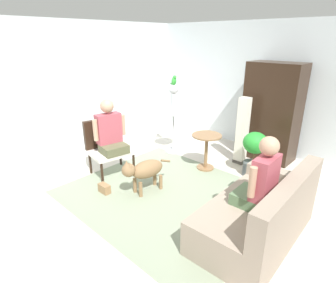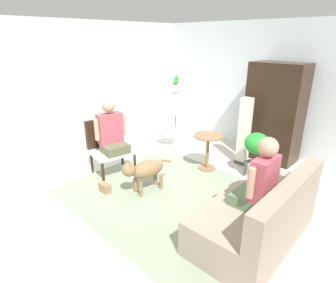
# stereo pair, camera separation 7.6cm
# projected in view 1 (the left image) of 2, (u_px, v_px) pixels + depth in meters

# --- Properties ---
(ground_plane) EXTENTS (6.54, 6.54, 0.00)m
(ground_plane) POSITION_uv_depth(u_px,v_px,m) (170.00, 193.00, 4.34)
(ground_plane) COLOR beige
(back_wall) EXTENTS (5.81, 0.12, 2.62)m
(back_wall) POSITION_uv_depth(u_px,v_px,m) (260.00, 87.00, 5.78)
(back_wall) COLOR silver
(back_wall) RESTS_ON ground
(left_wall) EXTENTS (0.12, 6.05, 2.62)m
(left_wall) POSITION_uv_depth(u_px,v_px,m) (86.00, 87.00, 5.79)
(left_wall) COLOR silver
(left_wall) RESTS_ON ground
(area_rug) EXTENTS (3.01, 2.55, 0.01)m
(area_rug) POSITION_uv_depth(u_px,v_px,m) (170.00, 195.00, 4.28)
(area_rug) COLOR gray
(area_rug) RESTS_ON ground
(couch) EXTENTS (0.95, 1.71, 0.89)m
(couch) POSITION_uv_depth(u_px,v_px,m) (260.00, 216.00, 3.29)
(couch) COLOR gray
(couch) RESTS_ON ground
(armchair) EXTENTS (0.71, 0.79, 0.96)m
(armchair) POSITION_uv_depth(u_px,v_px,m) (107.00, 143.00, 4.86)
(armchair) COLOR black
(armchair) RESTS_ON ground
(person_on_couch) EXTENTS (0.43, 0.56, 0.87)m
(person_on_couch) POSITION_uv_depth(u_px,v_px,m) (261.00, 179.00, 3.13)
(person_on_couch) COLOR #577650
(person_on_armchair) EXTENTS (0.49, 0.57, 0.89)m
(person_on_armchair) POSITION_uv_depth(u_px,v_px,m) (110.00, 131.00, 4.66)
(person_on_armchair) COLOR #5C5E41
(round_end_table) EXTENTS (0.53, 0.53, 0.66)m
(round_end_table) POSITION_uv_depth(u_px,v_px,m) (206.00, 147.00, 5.01)
(round_end_table) COLOR olive
(round_end_table) RESTS_ON ground
(dog) EXTENTS (0.36, 0.87, 0.59)m
(dog) POSITION_uv_depth(u_px,v_px,m) (144.00, 170.00, 4.25)
(dog) COLOR olive
(dog) RESTS_ON ground
(bird_cage_stand) EXTENTS (0.45, 0.45, 1.41)m
(bird_cage_stand) POSITION_uv_depth(u_px,v_px,m) (173.00, 115.00, 5.66)
(bird_cage_stand) COLOR silver
(bird_cage_stand) RESTS_ON ground
(parrot) EXTENTS (0.17, 0.10, 0.19)m
(parrot) POSITION_uv_depth(u_px,v_px,m) (174.00, 80.00, 5.41)
(parrot) COLOR green
(parrot) RESTS_ON bird_cage_stand
(potted_plant) EXTENTS (0.41, 0.41, 0.80)m
(potted_plant) POSITION_uv_depth(u_px,v_px,m) (254.00, 151.00, 4.74)
(potted_plant) COLOR #4C5156
(potted_plant) RESTS_ON ground
(column_lamp) EXTENTS (0.20, 0.20, 1.28)m
(column_lamp) POSITION_uv_depth(u_px,v_px,m) (242.00, 132.00, 5.19)
(column_lamp) COLOR #4C4742
(column_lamp) RESTS_ON ground
(armoire_cabinet) EXTENTS (0.99, 0.56, 1.87)m
(armoire_cabinet) POSITION_uv_depth(u_px,v_px,m) (272.00, 112.00, 5.33)
(armoire_cabinet) COLOR black
(armoire_cabinet) RESTS_ON ground
(handbag) EXTENTS (0.20, 0.11, 0.14)m
(handbag) POSITION_uv_depth(u_px,v_px,m) (104.00, 189.00, 4.33)
(handbag) COLOR #99724C
(handbag) RESTS_ON ground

